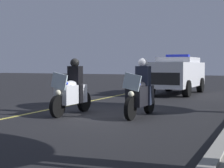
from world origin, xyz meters
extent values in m
plane|color=black|center=(0.00, 0.00, 0.00)|extent=(80.00, 80.00, 0.00)
cube|color=#E0D14C|center=(0.00, -2.17, 0.00)|extent=(48.00, 0.12, 0.01)
cylinder|color=black|center=(1.33, -0.91, 0.32)|extent=(0.64, 0.14, 0.64)
cylinder|color=black|center=(-0.16, -0.87, 0.32)|extent=(0.64, 0.16, 0.64)
cube|color=silver|center=(0.61, -0.89, 0.62)|extent=(1.21, 0.47, 0.56)
ellipsoid|color=silver|center=(0.66, -0.89, 0.92)|extent=(0.57, 0.33, 0.24)
cube|color=silver|center=(1.23, -0.90, 1.05)|extent=(0.07, 0.56, 0.53)
sphere|color=#F9F4CC|center=(1.29, -0.91, 0.72)|extent=(0.17, 0.17, 0.17)
sphere|color=red|center=(1.10, -1.06, 0.98)|extent=(0.09, 0.09, 0.09)
sphere|color=#1933F2|center=(1.11, -0.74, 0.98)|extent=(0.09, 0.09, 0.09)
cube|color=black|center=(0.38, -0.88, 1.18)|extent=(0.29, 0.41, 0.60)
cube|color=black|center=(0.44, -0.69, 0.62)|extent=(0.18, 0.14, 0.56)
cube|color=black|center=(0.43, -1.09, 0.62)|extent=(0.18, 0.14, 0.56)
sphere|color=black|center=(0.40, -0.88, 1.58)|extent=(0.28, 0.28, 0.28)
cylinder|color=black|center=(0.90, 1.17, 0.32)|extent=(0.64, 0.14, 0.64)
cylinder|color=black|center=(-0.60, 1.21, 0.32)|extent=(0.64, 0.16, 0.64)
cube|color=black|center=(0.17, 1.19, 0.62)|extent=(1.21, 0.47, 0.56)
ellipsoid|color=black|center=(0.22, 1.19, 0.92)|extent=(0.57, 0.33, 0.24)
cube|color=silver|center=(0.80, 1.18, 1.05)|extent=(0.07, 0.56, 0.53)
sphere|color=#F9F4CC|center=(0.86, 1.17, 0.72)|extent=(0.17, 0.17, 0.17)
sphere|color=red|center=(0.67, 1.02, 0.98)|extent=(0.09, 0.09, 0.09)
sphere|color=#1933F2|center=(0.68, 1.34, 0.98)|extent=(0.09, 0.09, 0.09)
cube|color=black|center=(-0.06, 1.20, 1.18)|extent=(0.29, 0.41, 0.60)
cube|color=black|center=(0.01, 1.39, 0.62)|extent=(0.18, 0.14, 0.56)
cube|color=black|center=(0.00, 1.00, 0.62)|extent=(0.18, 0.14, 0.56)
sphere|color=silver|center=(-0.04, 1.20, 1.58)|extent=(0.28, 0.28, 0.28)
cube|color=silver|center=(-8.05, 0.23, 1.02)|extent=(4.94, 2.01, 1.24)
cube|color=silver|center=(-8.35, 0.24, 1.72)|extent=(2.44, 1.80, 0.36)
cube|color=#2633D8|center=(-8.15, 0.23, 1.98)|extent=(0.31, 1.21, 0.14)
cube|color=black|center=(-5.65, 0.17, 0.88)|extent=(0.16, 1.62, 0.56)
cylinder|color=black|center=(-6.47, 1.09, 0.40)|extent=(0.81, 0.30, 0.80)
cylinder|color=black|center=(-6.52, -0.71, 0.40)|extent=(0.81, 0.30, 0.80)
cylinder|color=black|center=(-9.57, 1.17, 0.40)|extent=(0.81, 0.30, 0.80)
cylinder|color=black|center=(-9.62, -0.63, 0.40)|extent=(0.81, 0.30, 0.80)
camera|label=1|loc=(9.61, 4.61, 1.53)|focal=55.19mm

